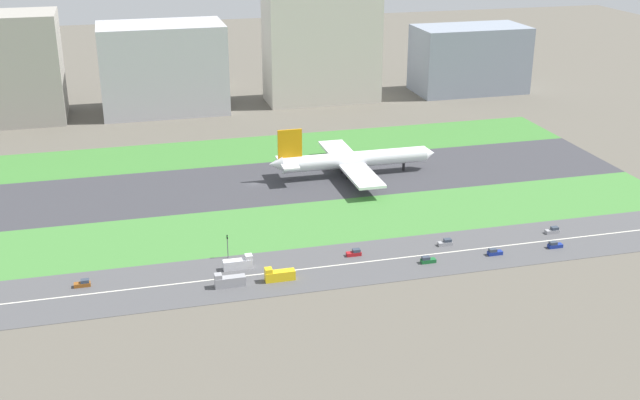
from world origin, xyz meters
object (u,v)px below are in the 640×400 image
Objects in this scene: car_4 at (446,243)px; car_6 at (83,284)px; truck_1 at (239,264)px; truck_2 at (279,275)px; traffic_light at (228,245)px; truck_0 at (229,281)px; car_5 at (553,230)px; fuel_tank_west at (206,73)px; airliner at (351,160)px; office_tower at (322,47)px; cargo_warehouse at (469,59)px; car_1 at (354,253)px; car_0 at (494,252)px; car_2 at (428,260)px; car_3 at (555,245)px; hangar_building at (163,68)px; terminal_building at (15,68)px.

car_4 is 106.27m from car_6.
truck_1 and truck_2 have the same top height.
truck_0 is at bearing -97.45° from traffic_light.
fuel_tank_west reaches higher than car_5.
airliner is 14.77× the size of car_6.
traffic_light is at bearing -97.45° from truck_0.
office_tower is (115.25, 182.00, 26.59)m from car_6.
car_4 is 1.00× the size of car_6.
cargo_warehouse is (143.89, 192.00, 15.59)m from truck_2.
car_1 is 0.61× the size of traffic_light.
car_0 is 1.00× the size of car_2.
cargo_warehouse is (53.76, 182.00, 16.34)m from car_5.
car_2 is (-41.03, 0.00, 0.00)m from car_3.
truck_1 is 0.48× the size of fuel_tank_west.
car_4 is at bearing 0.00° from car_1.
car_0 is at bearing -7.63° from truck_1.
truck_2 is at bearing -92.27° from fuel_tank_west.
traffic_light is at bearing -95.45° from fuel_tank_west.
truck_0 is at bearing -129.41° from cargo_warehouse.
office_tower reaches higher than airliner.
car_4 is at bearing -169.48° from truck_2.
fuel_tank_west is at bearing -95.61° from truck_0.
airliner is at bearing 35.17° from car_6.
car_0 is 209.43m from hangar_building.
airliner is at bearing -62.17° from hangar_building.
terminal_building is at bearing 180.00° from cargo_warehouse.
truck_2 is 53.37m from car_6.
airliner reaches higher than car_6.
terminal_building is 2.84× the size of fuel_tank_west.
car_0 is 78.75m from traffic_light.
car_6 is 235.37m from fuel_tank_west.
car_6 is at bearing -14.54° from truck_0.
car_4 is at bearing -41.65° from car_0.
hangar_building is (-16.10, 192.00, 19.41)m from truck_2.
car_5 is (99.73, 0.00, -0.75)m from truck_1.
car_6 is (-38.57, 10.00, -0.75)m from truck_0.
truck_2 is 13.85m from truck_0.
car_2 is 0.08× the size of office_tower.
car_5 is at bearing -173.67° from truck_2.
car_0 is 1.00× the size of car_1.
fuel_tank_west is at bearing -76.78° from car_0.
office_tower reaches higher than fuel_tank_west.
car_1 is (24.85, 10.00, -0.75)m from truck_2.
car_6 is (-106.27, 0.00, 0.00)m from car_4.
car_1 is at bearing -77.32° from hangar_building.
car_4 is 1.00× the size of car_2.
car_0 is 0.52× the size of truck_2.
airliner is 7.74× the size of truck_1.
hangar_building is (66.76, 0.00, -3.70)m from terminal_building.
office_tower reaches higher than car_2.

